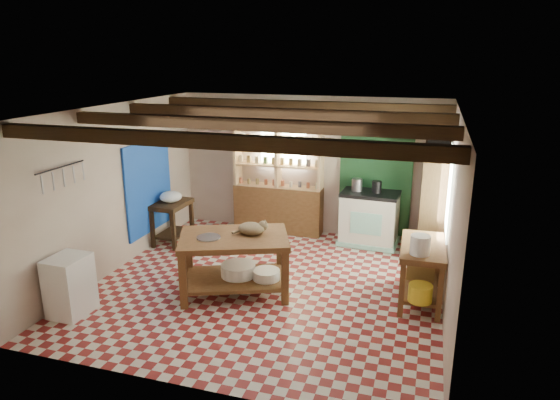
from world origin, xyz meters
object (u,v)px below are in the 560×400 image
(work_table, at_px, (235,264))
(prep_table, at_px, (172,222))
(right_counter, at_px, (421,273))
(cat, at_px, (251,229))
(stove, at_px, (369,218))
(white_cabinet, at_px, (70,285))

(work_table, xyz_separation_m, prep_table, (-1.82, 1.49, -0.04))
(right_counter, bearing_deg, cat, -173.03)
(stove, distance_m, white_cabinet, 5.05)
(cat, bearing_deg, white_cabinet, -178.23)
(work_table, relative_size, stove, 1.52)
(prep_table, bearing_deg, work_table, -38.10)
(cat, bearing_deg, right_counter, -23.12)
(white_cabinet, bearing_deg, work_table, 34.97)
(white_cabinet, bearing_deg, prep_table, 90.95)
(work_table, relative_size, prep_table, 1.95)
(prep_table, distance_m, cat, 2.50)
(prep_table, bearing_deg, stove, 17.54)
(work_table, relative_size, right_counter, 1.30)
(right_counter, bearing_deg, white_cabinet, -160.37)
(work_table, bearing_deg, cat, 11.31)
(white_cabinet, xyz_separation_m, cat, (2.05, 1.36, 0.54))
(right_counter, distance_m, cat, 2.44)
(prep_table, height_order, cat, cat)
(prep_table, distance_m, white_cabinet, 2.71)
(prep_table, bearing_deg, white_cabinet, -89.13)
(work_table, xyz_separation_m, white_cabinet, (-1.84, -1.22, -0.03))
(stove, bearing_deg, right_counter, -60.80)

